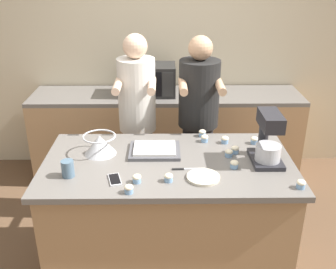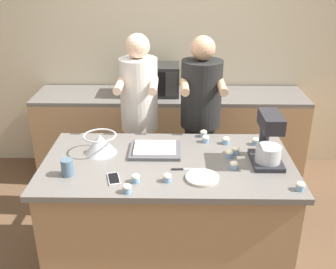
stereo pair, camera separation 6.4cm
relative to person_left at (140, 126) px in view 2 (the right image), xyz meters
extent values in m
plane|color=brown|center=(0.26, -0.75, -0.89)|extent=(16.00, 16.00, 0.00)
cube|color=beige|center=(0.26, 1.10, 0.46)|extent=(10.00, 0.06, 2.70)
cube|color=#A87F56|center=(0.26, -0.75, -0.44)|extent=(1.65, 0.87, 0.91)
cube|color=#66605B|center=(0.26, -0.75, 0.03)|extent=(1.72, 0.92, 0.04)
cube|color=#A87F56|center=(0.26, 0.75, -0.45)|extent=(2.80, 0.60, 0.89)
cube|color=#66605B|center=(0.26, 0.75, 0.02)|extent=(2.80, 0.60, 0.04)
cylinder|color=#33384C|center=(0.00, 0.00, -0.46)|extent=(0.25, 0.25, 0.86)
cylinder|color=silver|center=(0.00, 0.00, 0.28)|extent=(0.32, 0.32, 0.62)
sphere|color=#DBB293|center=(0.00, 0.00, 0.69)|extent=(0.20, 0.20, 0.20)
cylinder|color=#DBB293|center=(-0.13, -0.17, 0.42)|extent=(0.06, 0.34, 0.06)
cylinder|color=#DBB293|center=(0.13, -0.17, 0.42)|extent=(0.06, 0.34, 0.06)
cylinder|color=#232328|center=(0.52, 0.00, -0.44)|extent=(0.27, 0.27, 0.90)
cylinder|color=black|center=(0.52, 0.00, 0.29)|extent=(0.34, 0.34, 0.56)
sphere|color=tan|center=(0.52, 0.00, 0.67)|extent=(0.20, 0.20, 0.20)
cylinder|color=tan|center=(0.38, -0.17, 0.41)|extent=(0.06, 0.34, 0.06)
cylinder|color=tan|center=(0.67, -0.17, 0.41)|extent=(0.06, 0.34, 0.06)
cube|color=#232328|center=(0.93, -0.76, 0.07)|extent=(0.20, 0.30, 0.03)
cylinder|color=#232328|center=(0.93, -0.64, 0.20)|extent=(0.07, 0.07, 0.23)
cube|color=#232328|center=(0.93, -0.77, 0.36)|extent=(0.13, 0.26, 0.10)
cylinder|color=#BCBCC1|center=(0.93, -0.79, 0.14)|extent=(0.17, 0.17, 0.11)
cone|color=#BCBCC1|center=(-0.23, -0.63, 0.12)|extent=(0.23, 0.23, 0.14)
torus|color=#BCBCC1|center=(-0.23, -0.63, 0.19)|extent=(0.24, 0.24, 0.01)
cube|color=#4C4C51|center=(0.16, -0.61, 0.07)|extent=(0.36, 0.29, 0.02)
cube|color=white|center=(0.16, -0.61, 0.09)|extent=(0.30, 0.23, 0.02)
cube|color=black|center=(0.07, 0.75, 0.19)|extent=(0.55, 0.33, 0.31)
cube|color=black|center=(0.02, 0.58, 0.19)|extent=(0.38, 0.01, 0.25)
cube|color=#2D2D2D|center=(0.27, 0.58, 0.19)|extent=(0.11, 0.01, 0.25)
cube|color=silver|center=(-0.08, -1.00, 0.06)|extent=(0.10, 0.16, 0.01)
cube|color=black|center=(-0.08, -1.00, 0.07)|extent=(0.09, 0.14, 0.00)
cylinder|color=slate|center=(-0.39, -0.95, 0.11)|extent=(0.08, 0.08, 0.11)
cylinder|color=beige|center=(0.48, -0.98, 0.06)|extent=(0.21, 0.21, 0.02)
cube|color=#BCBCC1|center=(0.43, -0.86, 0.06)|extent=(0.14, 0.02, 0.01)
cube|color=black|center=(0.32, -0.87, 0.06)|extent=(0.08, 0.02, 0.01)
cylinder|color=#759EC6|center=(1.06, -1.10, 0.07)|extent=(0.05, 0.05, 0.03)
ellipsoid|color=beige|center=(1.06, -1.10, 0.09)|extent=(0.06, 0.06, 0.03)
cylinder|color=#759EC6|center=(0.06, -1.03, 0.07)|extent=(0.05, 0.05, 0.03)
ellipsoid|color=beige|center=(0.06, -1.03, 0.09)|extent=(0.06, 0.06, 0.03)
cylinder|color=#759EC6|center=(0.02, -1.15, 0.07)|extent=(0.05, 0.05, 0.03)
ellipsoid|color=beige|center=(0.02, -1.15, 0.09)|extent=(0.06, 0.06, 0.03)
cylinder|color=#759EC6|center=(0.91, -0.47, 0.07)|extent=(0.05, 0.05, 0.03)
ellipsoid|color=beige|center=(0.91, -0.47, 0.09)|extent=(0.06, 0.06, 0.03)
cylinder|color=#759EC6|center=(0.69, -0.46, 0.07)|extent=(0.05, 0.05, 0.03)
ellipsoid|color=beige|center=(0.69, -0.46, 0.09)|extent=(0.06, 0.06, 0.03)
cylinder|color=#759EC6|center=(0.26, -1.02, 0.07)|extent=(0.05, 0.05, 0.03)
ellipsoid|color=beige|center=(0.26, -1.02, 0.09)|extent=(0.06, 0.06, 0.03)
cylinder|color=#759EC6|center=(0.54, -0.44, 0.07)|extent=(0.05, 0.05, 0.03)
ellipsoid|color=beige|center=(0.54, -0.44, 0.09)|extent=(0.06, 0.06, 0.03)
cylinder|color=#759EC6|center=(0.68, -0.68, 0.07)|extent=(0.05, 0.05, 0.03)
ellipsoid|color=beige|center=(0.68, -0.68, 0.09)|extent=(0.06, 0.06, 0.03)
cylinder|color=#759EC6|center=(0.69, -0.85, 0.07)|extent=(0.05, 0.05, 0.03)
ellipsoid|color=beige|center=(0.69, -0.85, 0.09)|extent=(0.06, 0.06, 0.03)
cylinder|color=#759EC6|center=(0.53, -0.34, 0.07)|extent=(0.05, 0.05, 0.03)
ellipsoid|color=beige|center=(0.53, -0.34, 0.09)|extent=(0.06, 0.06, 0.03)
cylinder|color=#759EC6|center=(0.74, -0.63, 0.07)|extent=(0.05, 0.05, 0.03)
ellipsoid|color=beige|center=(0.74, -0.63, 0.09)|extent=(0.06, 0.06, 0.03)
camera|label=1|loc=(0.23, -3.14, 1.34)|focal=42.00mm
camera|label=2|loc=(0.29, -3.14, 1.34)|focal=42.00mm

